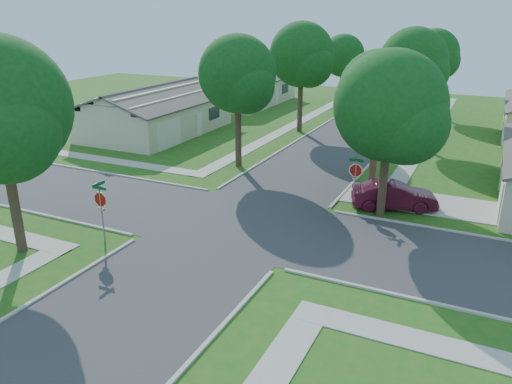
{
  "coord_description": "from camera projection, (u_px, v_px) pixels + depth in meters",
  "views": [
    {
      "loc": [
        10.91,
        -20.87,
        10.25
      ],
      "look_at": [
        0.64,
        0.66,
        1.6
      ],
      "focal_mm": 35.0,
      "sensor_mm": 36.0,
      "label": 1
    }
  ],
  "objects": [
    {
      "name": "tree_e_far",
      "position": [
        434.0,
        56.0,
        50.51
      ],
      "size": [
        5.17,
        5.0,
        8.72
      ],
      "color": "#38281C",
      "rests_on": "ground"
    },
    {
      "name": "sidewalk_ne",
      "position": [
        430.0,
        131.0,
        45.2
      ],
      "size": [
        1.2,
        40.0,
        0.04
      ],
      "primitive_type": "cube",
      "color": "#9E9B91",
      "rests_on": "ground"
    },
    {
      "name": "tree_w_mid",
      "position": [
        302.0,
        58.0,
        43.1
      ],
      "size": [
        5.8,
        5.6,
        9.56
      ],
      "color": "#38281C",
      "rests_on": "ground"
    },
    {
      "name": "tree_sw_corner",
      "position": [
        0.0,
        114.0,
        20.55
      ],
      "size": [
        6.21,
        6.0,
        9.55
      ],
      "color": "#38281C",
      "rests_on": "ground"
    },
    {
      "name": "road_ns",
      "position": [
        239.0,
        223.0,
        25.61
      ],
      "size": [
        7.0,
        100.0,
        0.02
      ],
      "primitive_type": "cube",
      "color": "#333335",
      "rests_on": "ground"
    },
    {
      "name": "tree_e_mid",
      "position": [
        414.0,
        65.0,
        39.38
      ],
      "size": [
        5.59,
        5.4,
        9.21
      ],
      "color": "#38281C",
      "rests_on": "ground"
    },
    {
      "name": "house_nw_near",
      "position": [
        157.0,
        116.0,
        44.29
      ],
      "size": [
        8.42,
        13.6,
        4.23
      ],
      "color": "#C1B898",
      "rests_on": "ground"
    },
    {
      "name": "ground",
      "position": [
        239.0,
        223.0,
        25.61
      ],
      "size": [
        100.0,
        100.0,
        0.0
      ],
      "primitive_type": "plane",
      "color": "#1C5C19",
      "rests_on": "ground"
    },
    {
      "name": "tree_w_near",
      "position": [
        238.0,
        78.0,
        33.05
      ],
      "size": [
        5.38,
        5.2,
        8.97
      ],
      "color": "#38281C",
      "rests_on": "ground"
    },
    {
      "name": "stop_sign_ne",
      "position": [
        356.0,
        173.0,
        27.01
      ],
      "size": [
        1.05,
        0.8,
        2.98
      ],
      "color": "gray",
      "rests_on": "ground"
    },
    {
      "name": "sidewalk_nw",
      "position": [
        304.0,
        120.0,
        50.14
      ],
      "size": [
        1.2,
        40.0,
        0.04
      ],
      "primitive_type": "cube",
      "color": "#9E9B91",
      "rests_on": "ground"
    },
    {
      "name": "house_nw_far",
      "position": [
        243.0,
        90.0,
        58.72
      ],
      "size": [
        8.42,
        13.6,
        4.23
      ],
      "color": "#C1B898",
      "rests_on": "ground"
    },
    {
      "name": "stop_sign_sw",
      "position": [
        101.0,
        202.0,
        22.83
      ],
      "size": [
        1.05,
        0.8,
        2.98
      ],
      "color": "gray",
      "rests_on": "ground"
    },
    {
      "name": "car_curb_west",
      "position": [
        389.0,
        92.0,
        62.75
      ],
      "size": [
        2.77,
        5.43,
        1.51
      ],
      "primitive_type": "imported",
      "rotation": [
        0.0,
        0.0,
        3.27
      ],
      "color": "black",
      "rests_on": "ground"
    },
    {
      "name": "car_curb_east",
      "position": [
        400.0,
        120.0,
        46.88
      ],
      "size": [
        1.82,
        3.94,
        1.31
      ],
      "primitive_type": "imported",
      "rotation": [
        0.0,
        0.0,
        0.07
      ],
      "color": "black",
      "rests_on": "ground"
    },
    {
      "name": "tree_w_far",
      "position": [
        344.0,
        58.0,
        54.47
      ],
      "size": [
        4.76,
        4.6,
        8.04
      ],
      "color": "#38281C",
      "rests_on": "ground"
    },
    {
      "name": "car_driveway",
      "position": [
        394.0,
        196.0,
        27.3
      ],
      "size": [
        4.82,
        3.0,
        1.5
      ],
      "primitive_type": "imported",
      "rotation": [
        0.0,
        0.0,
        1.91
      ],
      "color": "#4B0F21",
      "rests_on": "ground"
    },
    {
      "name": "driveway",
      "position": [
        419.0,
        202.0,
        28.43
      ],
      "size": [
        8.8,
        3.6,
        0.05
      ],
      "primitive_type": "cube",
      "color": "#9E9B91",
      "rests_on": "ground"
    },
    {
      "name": "tree_e_near",
      "position": [
        380.0,
        94.0,
        29.41
      ],
      "size": [
        4.97,
        4.8,
        8.28
      ],
      "color": "#38281C",
      "rests_on": "ground"
    },
    {
      "name": "tree_ne_corner",
      "position": [
        391.0,
        111.0,
        24.7
      ],
      "size": [
        5.8,
        5.6,
        8.66
      ],
      "color": "#38281C",
      "rests_on": "ground"
    }
  ]
}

